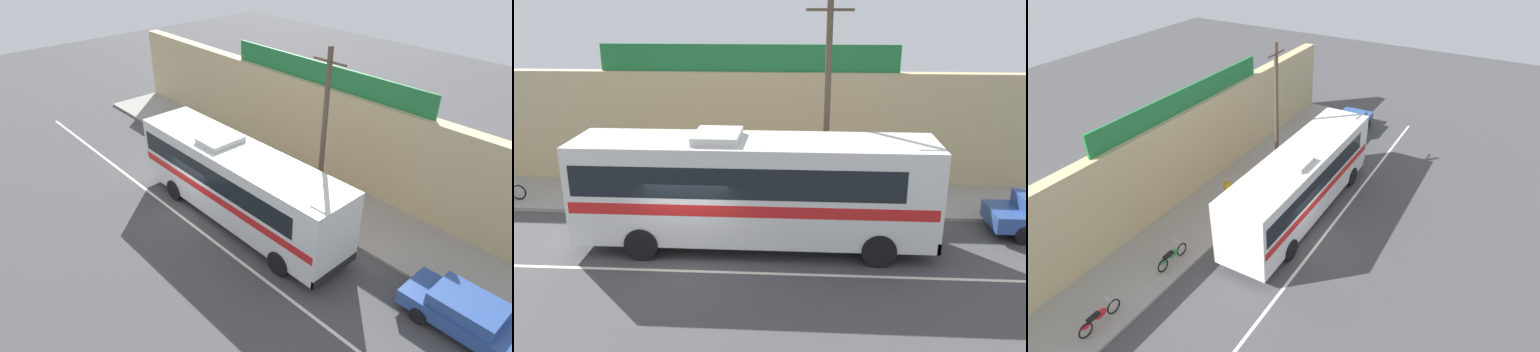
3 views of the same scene
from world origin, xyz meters
TOP-DOWN VIEW (x-y plane):
  - ground_plane at (0.00, 0.00)m, footprint 70.00×70.00m
  - sidewalk_slab at (0.00, 5.20)m, footprint 30.00×3.60m
  - storefront_facade at (0.00, 7.35)m, footprint 30.00×0.70m
  - storefront_billboard at (1.13, 7.35)m, footprint 12.29×0.12m
  - road_center_stripe at (0.00, -0.80)m, footprint 30.00×0.14m
  - intercity_bus at (1.83, 1.08)m, footprint 11.28×2.69m
  - parked_car at (11.94, 2.54)m, footprint 4.35×1.89m
  - utility_pole at (4.23, 3.89)m, footprint 1.60×0.22m
  - motorcycle_blue at (-8.36, 4.24)m, footprint 1.93×0.56m
  - motorcycle_purple at (-4.44, 4.16)m, footprint 1.83×0.56m
  - pedestrian_by_curb at (0.44, 4.62)m, footprint 0.30×0.48m

SIDE VIEW (x-z plane):
  - ground_plane at x=0.00m, z-range 0.00..0.00m
  - road_center_stripe at x=0.00m, z-range 0.00..0.01m
  - sidewalk_slab at x=0.00m, z-range 0.00..0.14m
  - motorcycle_blue at x=-8.36m, z-range 0.09..1.04m
  - motorcycle_purple at x=-4.44m, z-range 0.09..1.04m
  - parked_car at x=11.94m, z-range 0.05..1.42m
  - pedestrian_by_curb at x=0.44m, z-range 0.27..1.90m
  - intercity_bus at x=1.83m, z-range 0.17..3.96m
  - storefront_facade at x=0.00m, z-range 0.00..4.80m
  - utility_pole at x=4.23m, z-range 0.27..8.04m
  - storefront_billboard at x=1.13m, z-range 4.80..5.90m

